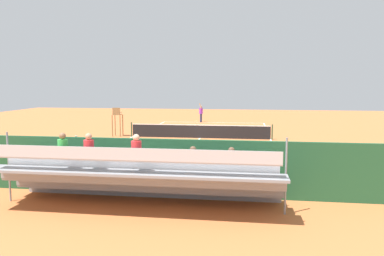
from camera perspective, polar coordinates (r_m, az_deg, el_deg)
ground_plane at (r=27.36m, az=1.20°, el=-1.52°), size 60.00×60.00×0.00m
court_line_markings at (r=27.40m, az=1.21°, el=-1.50°), size 10.10×22.20×0.01m
tennis_net at (r=27.29m, az=1.20°, el=-0.47°), size 10.30×0.10×1.07m
backdrop_wall at (r=13.61m, az=-6.07°, el=-5.77°), size 18.00×0.16×2.00m
bleacher_stand at (r=12.33m, az=-7.38°, el=-7.30°), size 9.06×2.40×2.48m
umpire_chair at (r=28.68m, az=-11.17°, el=1.38°), size 0.67×0.67×2.14m
courtside_bench at (r=14.02m, az=6.71°, el=-7.26°), size 1.80×0.40×0.93m
equipment_bag at (r=14.16m, az=-1.02°, el=-8.66°), size 0.90×0.36×0.36m
tennis_player at (r=38.35m, az=1.36°, el=2.40°), size 0.42×0.55×1.93m
tennis_racket at (r=39.25m, az=0.57°, el=1.03°), size 0.31×0.57×0.03m
tennis_ball_near at (r=36.74m, az=-1.80°, el=0.66°), size 0.07×0.07×0.07m
tennis_ball_far at (r=34.76m, az=3.35°, el=0.30°), size 0.07×0.07×0.07m
line_judge at (r=15.43m, az=-17.48°, el=-4.50°), size 0.37×0.54×1.93m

